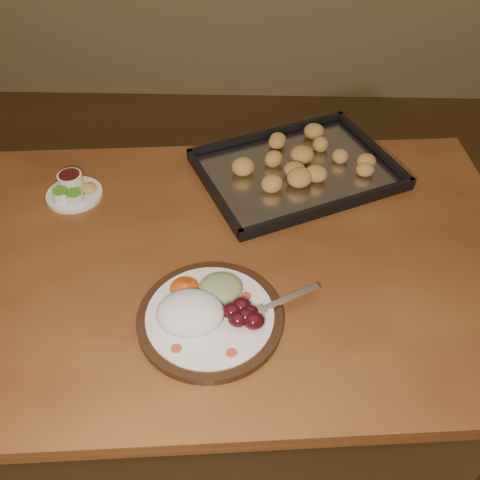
{
  "coord_description": "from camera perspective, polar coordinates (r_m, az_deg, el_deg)",
  "views": [
    {
      "loc": [
        -0.04,
        -0.95,
        1.64
      ],
      "look_at": [
        -0.06,
        -0.06,
        0.77
      ],
      "focal_mm": 40.0,
      "sensor_mm": 36.0,
      "label": 1
    }
  ],
  "objects": [
    {
      "name": "dining_table",
      "position": [
        1.31,
        -3.4,
        -4.64
      ],
      "size": [
        1.57,
        1.02,
        0.75
      ],
      "rotation": [
        0.0,
        0.0,
        0.08
      ],
      "color": "brown",
      "rests_on": "ground"
    },
    {
      "name": "ground",
      "position": [
        1.9,
        1.99,
        -15.62
      ],
      "size": [
        4.0,
        4.0,
        0.0
      ],
      "primitive_type": "plane",
      "color": "#52331C",
      "rests_on": "ground"
    },
    {
      "name": "dinner_plate",
      "position": [
        1.1,
        -3.53,
        -7.76
      ],
      "size": [
        0.38,
        0.3,
        0.07
      ],
      "rotation": [
        0.0,
        0.0,
        0.1
      ],
      "color": "black",
      "rests_on": "dining_table"
    },
    {
      "name": "condiment_saucer",
      "position": [
        1.46,
        -17.42,
        5.1
      ],
      "size": [
        0.14,
        0.14,
        0.05
      ],
      "rotation": [
        0.0,
        0.0,
        0.13
      ],
      "color": "white",
      "rests_on": "dining_table"
    },
    {
      "name": "baking_tray",
      "position": [
        1.47,
        6.09,
        7.58
      ],
      "size": [
        0.61,
        0.55,
        0.05
      ],
      "rotation": [
        0.0,
        0.0,
        0.44
      ],
      "color": "black",
      "rests_on": "dining_table"
    }
  ]
}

